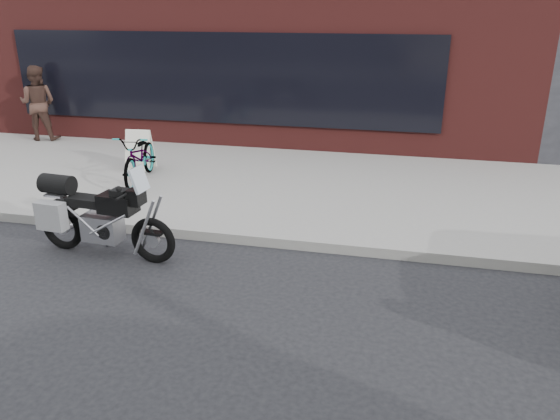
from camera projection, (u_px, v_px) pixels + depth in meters
near_sidewalk at (283, 179)px, 10.64m from camera, size 44.00×6.00×0.15m
storefront at (270, 39)px, 16.65m from camera, size 14.00×10.07×4.50m
motorcycle at (95, 216)px, 7.42m from camera, size 2.10×0.68×1.33m
bicycle_front at (140, 157)px, 10.10m from camera, size 0.93×1.86×0.93m
sandwich_sign at (140, 150)px, 10.89m from camera, size 0.54×0.50×0.80m
cafe_patron_left at (38, 103)px, 13.10m from camera, size 0.99×0.84×1.78m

